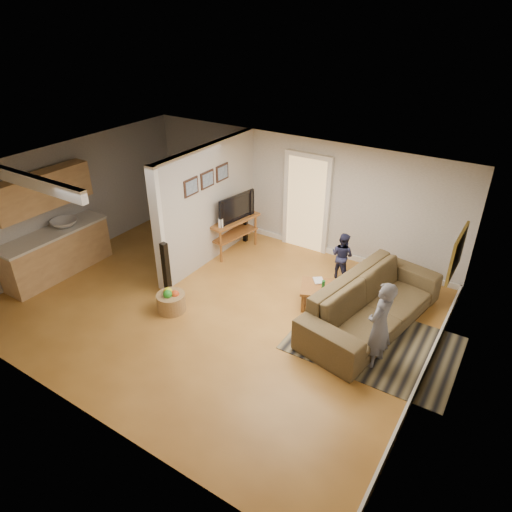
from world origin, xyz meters
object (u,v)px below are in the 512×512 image
(speaker_right, at_px, (245,224))
(child, at_px, (374,362))
(coffee_table, at_px, (331,292))
(speaker_left, at_px, (166,270))
(toy_basket, at_px, (171,301))
(tv_console, at_px, (234,222))
(toddler, at_px, (340,277))
(sofa, at_px, (369,324))

(speaker_right, xyz_separation_m, child, (4.00, -2.36, -0.44))
(coffee_table, height_order, speaker_left, speaker_left)
(coffee_table, distance_m, speaker_left, 3.09)
(toy_basket, bearing_deg, child, 10.37)
(tv_console, relative_size, toy_basket, 2.55)
(toy_basket, distance_m, child, 3.67)
(child, distance_m, toddler, 2.54)
(coffee_table, relative_size, speaker_left, 1.10)
(coffee_table, bearing_deg, toddler, 103.36)
(tv_console, relative_size, speaker_right, 1.52)
(child, bearing_deg, speaker_left, -76.69)
(tv_console, distance_m, speaker_left, 2.12)
(toy_basket, xyz_separation_m, child, (3.60, 0.66, -0.19))
(coffee_table, distance_m, toddler, 1.14)
(speaker_left, bearing_deg, toy_basket, -37.67)
(toy_basket, distance_m, toddler, 3.47)
(coffee_table, xyz_separation_m, toy_basket, (-2.38, -1.67, -0.13))
(toy_basket, height_order, child, child)
(tv_console, distance_m, toddler, 2.59)
(coffee_table, height_order, speaker_right, speaker_right)
(coffee_table, xyz_separation_m, tv_console, (-2.72, 0.80, 0.40))
(coffee_table, bearing_deg, speaker_left, -154.80)
(sofa, height_order, toddler, toddler)
(speaker_left, bearing_deg, tv_console, 92.44)
(child, height_order, toddler, child)
(sofa, xyz_separation_m, speaker_right, (-3.60, 1.46, 0.44))
(child, bearing_deg, sofa, -146.93)
(speaker_right, bearing_deg, tv_console, -83.98)
(tv_console, xyz_separation_m, speaker_left, (-0.06, -2.11, -0.17))
(coffee_table, height_order, tv_console, tv_console)
(sofa, bearing_deg, coffee_table, 92.84)
(speaker_right, height_order, toy_basket, speaker_right)
(sofa, relative_size, coffee_table, 2.43)
(sofa, xyz_separation_m, speaker_left, (-3.60, -1.20, 0.55))
(sofa, distance_m, child, 0.98)
(sofa, relative_size, child, 2.03)
(toy_basket, xyz_separation_m, toddler, (2.13, 2.73, -0.19))
(sofa, relative_size, tv_console, 2.24)
(speaker_right, bearing_deg, sofa, -22.58)
(speaker_right, bearing_deg, coffee_table, -26.33)
(coffee_table, relative_size, tv_console, 0.92)
(speaker_left, xyz_separation_m, speaker_right, (0.00, 2.66, -0.12))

